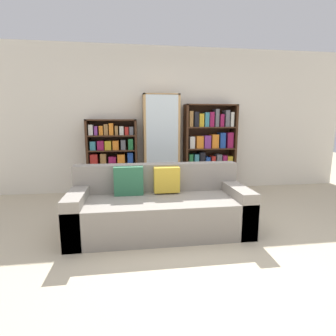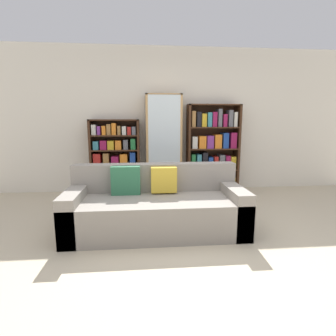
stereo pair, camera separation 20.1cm
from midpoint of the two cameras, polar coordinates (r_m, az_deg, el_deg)
ground_plane at (r=3.01m, az=5.11°, el=-16.42°), size 16.00×16.00×0.00m
wall_back at (r=5.12m, az=-1.04°, el=10.26°), size 7.15×0.06×2.70m
couch at (r=3.28m, az=-3.67°, el=-8.65°), size 2.13×0.87×0.79m
bookshelf_left at (r=4.94m, az=-13.15°, el=2.05°), size 0.90×0.32×1.37m
display_cabinet at (r=4.90m, az=-2.69°, el=5.09°), size 0.65×0.36×1.82m
bookshelf_right at (r=5.10m, az=7.92°, el=3.91°), size 0.98×0.32×1.65m
wine_bottle at (r=4.43m, az=3.62°, el=-5.61°), size 0.08×0.08×0.34m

